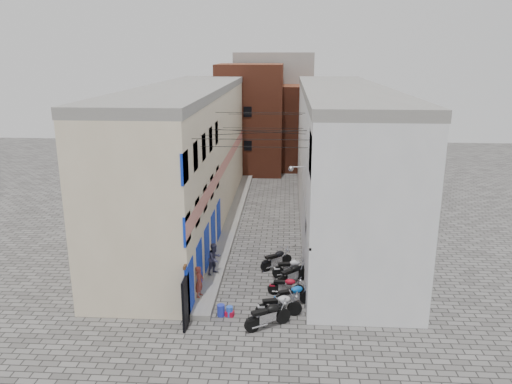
% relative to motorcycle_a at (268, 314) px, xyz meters
% --- Properties ---
extents(ground, '(90.00, 90.00, 0.00)m').
position_rel_motorcycle_a_xyz_m(ground, '(-0.87, 0.33, -0.61)').
color(ground, '#555350').
rests_on(ground, ground).
extents(plinth, '(0.90, 26.00, 0.25)m').
position_rel_motorcycle_a_xyz_m(plinth, '(-2.92, 13.33, -0.49)').
color(plinth, gray).
rests_on(plinth, ground).
extents(building_left, '(5.10, 27.00, 9.00)m').
position_rel_motorcycle_a_xyz_m(building_left, '(-5.85, 13.28, 3.88)').
color(building_left, beige).
rests_on(building_left, ground).
extents(building_right, '(5.94, 26.00, 9.00)m').
position_rel_motorcycle_a_xyz_m(building_right, '(4.13, 13.32, 3.89)').
color(building_right, silver).
rests_on(building_right, ground).
extents(building_far_brick_left, '(6.00, 6.00, 10.00)m').
position_rel_motorcycle_a_xyz_m(building_far_brick_left, '(-2.87, 28.33, 4.39)').
color(building_far_brick_left, brown).
rests_on(building_far_brick_left, ground).
extents(building_far_brick_right, '(5.00, 6.00, 8.00)m').
position_rel_motorcycle_a_xyz_m(building_far_brick_right, '(2.13, 30.33, 3.39)').
color(building_far_brick_right, brown).
rests_on(building_far_brick_right, ground).
extents(building_far_concrete, '(8.00, 5.00, 11.00)m').
position_rel_motorcycle_a_xyz_m(building_far_concrete, '(-0.87, 34.33, 4.89)').
color(building_far_concrete, gray).
rests_on(building_far_concrete, ground).
extents(far_shopfront, '(2.00, 0.30, 2.40)m').
position_rel_motorcycle_a_xyz_m(far_shopfront, '(-0.87, 25.53, 0.59)').
color(far_shopfront, black).
rests_on(far_shopfront, ground).
extents(overhead_wires, '(5.80, 13.02, 1.32)m').
position_rel_motorcycle_a_xyz_m(overhead_wires, '(-0.87, 7.97, 6.51)').
color(overhead_wires, black).
rests_on(overhead_wires, ground).
extents(motorcycle_a, '(2.17, 1.67, 1.23)m').
position_rel_motorcycle_a_xyz_m(motorcycle_a, '(0.00, 0.00, 0.00)').
color(motorcycle_a, black).
rests_on(motorcycle_a, ground).
extents(motorcycle_b, '(2.15, 1.10, 1.19)m').
position_rel_motorcycle_a_xyz_m(motorcycle_b, '(0.43, 0.92, -0.02)').
color(motorcycle_b, '#B4B5B9').
rests_on(motorcycle_b, ground).
extents(motorcycle_c, '(2.01, 1.34, 1.12)m').
position_rel_motorcycle_a_xyz_m(motorcycle_c, '(1.03, 1.95, -0.06)').
color(motorcycle_c, blue).
rests_on(motorcycle_c, ground).
extents(motorcycle_d, '(1.75, 0.59, 1.00)m').
position_rel_motorcycle_a_xyz_m(motorcycle_d, '(0.74, 2.95, -0.11)').
color(motorcycle_d, '#A00B1D').
rests_on(motorcycle_d, ground).
extents(motorcycle_e, '(1.86, 1.79, 1.14)m').
position_rel_motorcycle_a_xyz_m(motorcycle_e, '(1.03, 4.14, -0.05)').
color(motorcycle_e, black).
rests_on(motorcycle_e, ground).
extents(motorcycle_f, '(2.04, 1.07, 1.13)m').
position_rel_motorcycle_a_xyz_m(motorcycle_f, '(0.97, 4.91, -0.05)').
color(motorcycle_f, silver).
rests_on(motorcycle_f, ground).
extents(motorcycle_g, '(1.93, 1.69, 1.14)m').
position_rel_motorcycle_a_xyz_m(motorcycle_g, '(0.20, 5.94, -0.05)').
color(motorcycle_g, black).
rests_on(motorcycle_g, ground).
extents(person_a, '(0.45, 0.59, 1.47)m').
position_rel_motorcycle_a_xyz_m(person_a, '(-3.21, 2.07, 0.37)').
color(person_a, brown).
rests_on(person_a, plinth).
extents(person_b, '(0.95, 1.00, 1.62)m').
position_rel_motorcycle_a_xyz_m(person_b, '(-2.87, 4.54, 0.44)').
color(person_b, '#383854').
rests_on(person_b, plinth).
extents(water_jug_near, '(0.30, 0.30, 0.45)m').
position_rel_motorcycle_a_xyz_m(water_jug_near, '(-1.70, 0.83, -0.39)').
color(water_jug_near, blue).
rests_on(water_jug_near, ground).
extents(water_jug_far, '(0.36, 0.36, 0.52)m').
position_rel_motorcycle_a_xyz_m(water_jug_far, '(-2.07, 0.83, -0.35)').
color(water_jug_far, '#2433B7').
rests_on(water_jug_far, ground).
extents(red_crate, '(0.41, 0.34, 0.23)m').
position_rel_motorcycle_a_xyz_m(red_crate, '(-1.69, 0.83, -0.50)').
color(red_crate, '#AB0C27').
rests_on(red_crate, ground).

